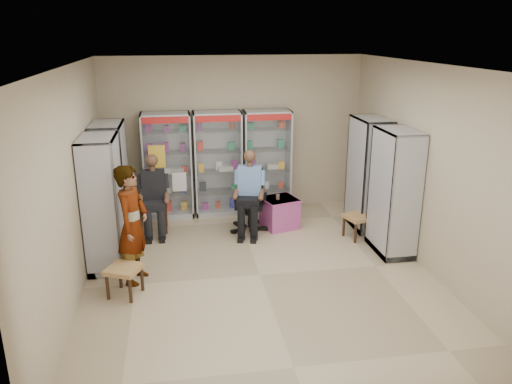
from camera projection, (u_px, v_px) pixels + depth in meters
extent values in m
plane|color=tan|center=(260.00, 275.00, 7.35)|extent=(6.00, 6.00, 0.00)
cube|color=tan|center=(234.00, 135.00, 9.70)|extent=(5.00, 0.02, 3.00)
cube|color=tan|center=(322.00, 279.00, 4.07)|extent=(5.00, 0.02, 3.00)
cube|color=tan|center=(71.00, 186.00, 6.50)|extent=(0.02, 6.00, 3.00)
cube|color=tan|center=(429.00, 170.00, 7.27)|extent=(0.02, 6.00, 3.00)
cube|color=silver|center=(260.00, 66.00, 6.42)|extent=(5.00, 6.00, 0.02)
cube|color=#B6B9BD|center=(168.00, 166.00, 9.40)|extent=(0.90, 0.50, 2.00)
cube|color=#A3A6AA|center=(218.00, 164.00, 9.55)|extent=(0.90, 0.50, 2.00)
cube|color=silver|center=(267.00, 162.00, 9.69)|extent=(0.90, 0.50, 2.00)
cube|color=#A6A7AD|center=(368.00, 174.00, 8.88)|extent=(0.90, 0.50, 2.00)
cube|color=#B6B8BE|center=(394.00, 193.00, 7.85)|extent=(0.90, 0.50, 2.00)
cube|color=#9FA1A6|center=(112.00, 182.00, 8.39)|extent=(0.90, 0.50, 2.00)
cube|color=#B5B7BD|center=(103.00, 204.00, 7.35)|extent=(0.90, 0.50, 2.00)
cube|color=black|center=(155.00, 206.00, 8.84)|extent=(0.42, 0.42, 0.94)
cube|color=black|center=(249.00, 201.00, 8.83)|extent=(0.73, 0.73, 1.10)
cube|color=#BC4B83|center=(280.00, 213.00, 9.07)|extent=(0.70, 0.69, 0.55)
cylinder|color=#551207|center=(278.00, 197.00, 8.92)|extent=(0.07, 0.07, 0.09)
cube|color=#AA6F48|center=(357.00, 226.00, 8.61)|extent=(0.52, 0.52, 0.41)
cube|color=#986640|center=(125.00, 281.00, 6.73)|extent=(0.55, 0.55, 0.42)
imported|color=gray|center=(133.00, 225.00, 6.95)|extent=(0.59, 0.72, 1.71)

